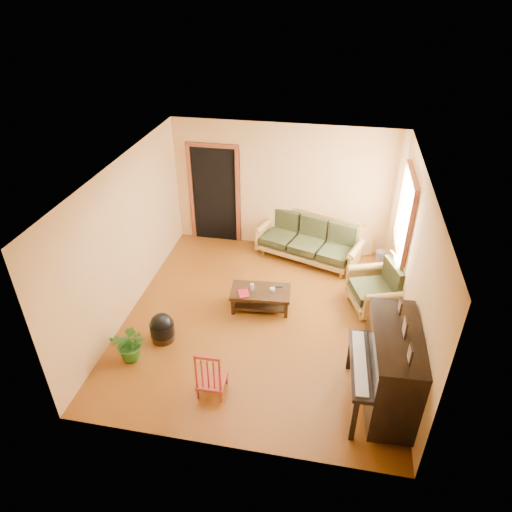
% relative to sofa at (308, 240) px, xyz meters
% --- Properties ---
extents(floor, '(5.00, 5.00, 0.00)m').
position_rel_sofa_xyz_m(floor, '(-0.57, -2.01, -0.44)').
color(floor, '#5B2E0C').
rests_on(floor, ground).
extents(doorway, '(1.08, 0.16, 2.05)m').
position_rel_sofa_xyz_m(doorway, '(-2.02, 0.47, 0.59)').
color(doorway, black).
rests_on(doorway, floor).
extents(window, '(0.12, 1.36, 1.46)m').
position_rel_sofa_xyz_m(window, '(1.64, -0.71, 1.06)').
color(window, white).
rests_on(window, right_wall).
extents(sofa, '(2.21, 1.46, 0.88)m').
position_rel_sofa_xyz_m(sofa, '(0.00, 0.00, 0.00)').
color(sofa, olive).
rests_on(sofa, floor).
extents(coffee_table, '(1.05, 0.63, 0.37)m').
position_rel_sofa_xyz_m(coffee_table, '(-0.64, -1.74, -0.25)').
color(coffee_table, black).
rests_on(coffee_table, floor).
extents(armchair, '(1.12, 1.15, 0.91)m').
position_rel_sofa_xyz_m(armchair, '(1.26, -1.36, 0.02)').
color(armchair, olive).
rests_on(armchair, floor).
extents(piano, '(0.90, 1.45, 1.25)m').
position_rel_sofa_xyz_m(piano, '(1.38, -3.48, 0.19)').
color(piano, black).
rests_on(piano, floor).
extents(footstool, '(0.43, 0.43, 0.36)m').
position_rel_sofa_xyz_m(footstool, '(-2.02, -2.82, -0.26)').
color(footstool, black).
rests_on(footstool, floor).
extents(red_chair, '(0.38, 0.42, 0.80)m').
position_rel_sofa_xyz_m(red_chair, '(-0.96, -3.69, -0.04)').
color(red_chair, maroon).
rests_on(red_chair, floor).
extents(leaning_frame, '(0.50, 0.29, 0.66)m').
position_rel_sofa_xyz_m(leaning_frame, '(1.05, 0.32, -0.11)').
color(leaning_frame, gold).
rests_on(leaning_frame, floor).
extents(ceramic_crock, '(0.21, 0.21, 0.23)m').
position_rel_sofa_xyz_m(ceramic_crock, '(1.46, 0.18, -0.33)').
color(ceramic_crock, '#304B92').
rests_on(ceramic_crock, floor).
extents(potted_plant, '(0.55, 0.49, 0.59)m').
position_rel_sofa_xyz_m(potted_plant, '(-2.32, -3.30, -0.14)').
color(potted_plant, '#28601B').
rests_on(potted_plant, floor).
extents(book, '(0.25, 0.28, 0.02)m').
position_rel_sofa_xyz_m(book, '(-0.98, -1.93, -0.06)').
color(book, maroon).
rests_on(book, coffee_table).
extents(candle, '(0.08, 0.08, 0.11)m').
position_rel_sofa_xyz_m(candle, '(-0.79, -1.73, -0.02)').
color(candle, white).
rests_on(candle, coffee_table).
extents(glass_jar, '(0.10, 0.10, 0.06)m').
position_rel_sofa_xyz_m(glass_jar, '(-0.44, -1.72, -0.04)').
color(glass_jar, silver).
rests_on(glass_jar, coffee_table).
extents(remote, '(0.15, 0.09, 0.02)m').
position_rel_sofa_xyz_m(remote, '(-0.36, -1.60, -0.06)').
color(remote, black).
rests_on(remote, coffee_table).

